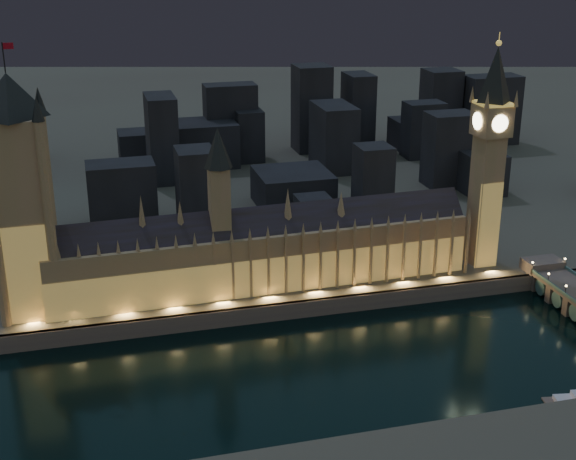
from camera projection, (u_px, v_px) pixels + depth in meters
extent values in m
plane|color=black|center=(311.00, 362.00, 329.93)|extent=(2000.00, 2000.00, 0.00)
cube|color=#493F36|center=(164.00, 105.00, 799.38)|extent=(2000.00, 960.00, 8.00)
cube|color=#584848|center=(285.00, 311.00, 365.66)|extent=(2000.00, 2.50, 8.00)
cube|color=#8E7F4E|center=(263.00, 259.00, 377.12)|extent=(200.57, 26.94, 28.00)
cube|color=#B48F45|center=(268.00, 277.00, 369.59)|extent=(200.00, 0.50, 18.00)
cube|color=black|center=(263.00, 225.00, 371.18)|extent=(200.44, 23.21, 16.26)
cube|color=#8E7F4E|center=(219.00, 202.00, 361.82)|extent=(9.00, 9.00, 32.00)
cone|color=black|center=(218.00, 148.00, 353.08)|extent=(13.00, 13.00, 18.00)
cube|color=#8E7F4E|center=(42.00, 291.00, 343.45)|extent=(1.20, 1.20, 28.00)
cone|color=#8E7F4E|center=(38.00, 254.00, 338.05)|extent=(2.00, 2.00, 6.00)
cube|color=#8E7F4E|center=(62.00, 289.00, 345.46)|extent=(1.20, 1.20, 28.00)
cone|color=#8E7F4E|center=(58.00, 252.00, 340.06)|extent=(2.00, 2.00, 6.00)
cube|color=#8E7F4E|center=(82.00, 287.00, 347.46)|extent=(1.20, 1.20, 28.00)
cone|color=#8E7F4E|center=(78.00, 250.00, 342.07)|extent=(2.00, 2.00, 6.00)
cube|color=#8E7F4E|center=(102.00, 285.00, 349.47)|extent=(1.20, 1.20, 28.00)
cone|color=#8E7F4E|center=(98.00, 248.00, 344.07)|extent=(2.00, 2.00, 6.00)
cube|color=#8E7F4E|center=(121.00, 283.00, 351.48)|extent=(1.20, 1.20, 28.00)
cone|color=#8E7F4E|center=(118.00, 246.00, 346.08)|extent=(2.00, 2.00, 6.00)
cube|color=#8E7F4E|center=(140.00, 281.00, 353.48)|extent=(1.20, 1.20, 28.00)
cone|color=#8E7F4E|center=(137.00, 244.00, 348.08)|extent=(2.00, 2.00, 6.00)
cube|color=#8E7F4E|center=(159.00, 279.00, 355.49)|extent=(1.20, 1.20, 28.00)
cone|color=#8E7F4E|center=(157.00, 243.00, 350.09)|extent=(2.00, 2.00, 6.00)
cube|color=#8E7F4E|center=(178.00, 277.00, 357.49)|extent=(1.20, 1.20, 28.00)
cone|color=#8E7F4E|center=(176.00, 241.00, 352.10)|extent=(2.00, 2.00, 6.00)
cube|color=#8E7F4E|center=(196.00, 275.00, 359.50)|extent=(1.20, 1.20, 28.00)
cone|color=#8E7F4E|center=(195.00, 239.00, 354.10)|extent=(2.00, 2.00, 6.00)
cube|color=#8E7F4E|center=(215.00, 273.00, 361.51)|extent=(1.20, 1.20, 28.00)
cone|color=#8E7F4E|center=(213.00, 237.00, 356.11)|extent=(2.00, 2.00, 6.00)
cube|color=#8E7F4E|center=(233.00, 271.00, 363.51)|extent=(1.20, 1.20, 28.00)
cone|color=#8E7F4E|center=(232.00, 236.00, 358.11)|extent=(2.00, 2.00, 6.00)
cube|color=#8E7F4E|center=(251.00, 269.00, 365.52)|extent=(1.20, 1.20, 28.00)
cone|color=#8E7F4E|center=(250.00, 234.00, 360.12)|extent=(2.00, 2.00, 6.00)
cube|color=#8E7F4E|center=(269.00, 267.00, 367.52)|extent=(1.20, 1.20, 28.00)
cone|color=#8E7F4E|center=(268.00, 232.00, 362.13)|extent=(2.00, 2.00, 6.00)
cube|color=#8E7F4E|center=(286.00, 265.00, 369.53)|extent=(1.20, 1.20, 28.00)
cone|color=#8E7F4E|center=(286.00, 231.00, 364.13)|extent=(2.00, 2.00, 6.00)
cube|color=#8E7F4E|center=(303.00, 264.00, 371.54)|extent=(1.20, 1.20, 28.00)
cone|color=#8E7F4E|center=(303.00, 229.00, 366.14)|extent=(2.00, 2.00, 6.00)
cube|color=#8E7F4E|center=(321.00, 262.00, 373.54)|extent=(1.20, 1.20, 28.00)
cone|color=#8E7F4E|center=(321.00, 227.00, 368.14)|extent=(2.00, 2.00, 6.00)
cube|color=#8E7F4E|center=(338.00, 260.00, 375.55)|extent=(1.20, 1.20, 28.00)
cone|color=#8E7F4E|center=(338.00, 226.00, 370.15)|extent=(2.00, 2.00, 6.00)
cube|color=#8E7F4E|center=(354.00, 258.00, 377.55)|extent=(1.20, 1.20, 28.00)
cone|color=#8E7F4E|center=(355.00, 224.00, 372.16)|extent=(2.00, 2.00, 6.00)
cube|color=#8E7F4E|center=(371.00, 257.00, 379.56)|extent=(1.20, 1.20, 28.00)
cone|color=#8E7F4E|center=(372.00, 223.00, 374.16)|extent=(2.00, 2.00, 6.00)
cube|color=#8E7F4E|center=(387.00, 255.00, 381.57)|extent=(1.20, 1.20, 28.00)
cone|color=#8E7F4E|center=(389.00, 221.00, 376.17)|extent=(2.00, 2.00, 6.00)
cube|color=#8E7F4E|center=(404.00, 253.00, 383.57)|extent=(1.20, 1.20, 28.00)
cone|color=#8E7F4E|center=(405.00, 219.00, 378.17)|extent=(2.00, 2.00, 6.00)
cube|color=#8E7F4E|center=(420.00, 252.00, 385.58)|extent=(1.20, 1.20, 28.00)
cone|color=#8E7F4E|center=(421.00, 218.00, 380.18)|extent=(2.00, 2.00, 6.00)
cube|color=#8E7F4E|center=(436.00, 250.00, 387.58)|extent=(1.20, 1.20, 28.00)
cone|color=#8E7F4E|center=(438.00, 216.00, 382.19)|extent=(2.00, 2.00, 6.00)
cube|color=#8E7F4E|center=(452.00, 248.00, 389.59)|extent=(1.20, 1.20, 28.00)
cone|color=#8E7F4E|center=(454.00, 215.00, 384.19)|extent=(2.00, 2.00, 6.00)
cube|color=#8E7F4E|center=(467.00, 247.00, 391.60)|extent=(1.20, 1.20, 28.00)
cone|color=#8E7F4E|center=(469.00, 213.00, 386.20)|extent=(2.00, 2.00, 6.00)
cone|color=#8E7F4E|center=(142.00, 215.00, 354.45)|extent=(4.40, 4.40, 18.00)
cone|color=#8E7F4E|center=(180.00, 216.00, 359.24)|extent=(4.40, 4.40, 14.00)
cone|color=#8E7F4E|center=(288.00, 204.00, 370.92)|extent=(4.40, 4.40, 16.00)
cone|color=#8E7F4E|center=(341.00, 204.00, 377.88)|extent=(4.40, 4.40, 12.00)
cube|color=#8E7F4E|center=(23.00, 218.00, 341.49)|extent=(22.38, 22.38, 87.58)
cube|color=#B48F45|center=(28.00, 275.00, 338.96)|extent=(22.00, 0.50, 44.00)
cone|color=black|center=(8.00, 95.00, 323.04)|extent=(31.68, 31.68, 18.00)
cylinder|color=black|center=(4.00, 58.00, 317.79)|extent=(0.50, 0.50, 12.00)
cube|color=#A40C1A|center=(8.00, 46.00, 316.75)|extent=(4.00, 0.15, 2.50)
cylinder|color=#8E7F4E|center=(50.00, 225.00, 334.18)|extent=(4.40, 4.40, 87.58)
cone|color=black|center=(37.00, 109.00, 317.12)|extent=(5.20, 5.20, 10.00)
cylinder|color=#8E7F4E|center=(50.00, 208.00, 354.10)|extent=(4.40, 4.40, 87.58)
cone|color=black|center=(38.00, 99.00, 337.04)|extent=(5.20, 5.20, 10.00)
cube|color=#8E7F4E|center=(485.00, 201.00, 397.68)|extent=(12.97, 12.97, 66.33)
cube|color=#B48F45|center=(489.00, 226.00, 395.97)|extent=(12.00, 0.50, 44.00)
cube|color=#8E7F4E|center=(492.00, 120.00, 383.45)|extent=(15.00, 15.00, 15.07)
cube|color=#F2C64C|center=(493.00, 103.00, 380.61)|extent=(15.75, 15.75, 1.20)
cone|color=black|center=(496.00, 74.00, 375.86)|extent=(18.00, 18.00, 26.00)
sphere|color=#F2C64C|center=(499.00, 43.00, 370.79)|extent=(2.80, 2.80, 2.80)
cylinder|color=#F2C64C|center=(499.00, 38.00, 369.92)|extent=(0.40, 0.40, 5.00)
cylinder|color=#FFF2BF|center=(500.00, 124.00, 376.44)|extent=(8.40, 0.50, 8.40)
cylinder|color=#FFF2BF|center=(484.00, 117.00, 390.47)|extent=(8.40, 0.50, 8.40)
cylinder|color=#FFF2BF|center=(477.00, 121.00, 381.59)|extent=(0.50, 8.40, 8.40)
cylinder|color=#FFF2BF|center=(506.00, 119.00, 385.32)|extent=(0.50, 8.40, 8.40)
cone|color=#8E7F4E|center=(487.00, 100.00, 370.83)|extent=(2.60, 2.60, 8.00)
cone|color=#8E7F4E|center=(472.00, 94.00, 384.41)|extent=(2.60, 2.60, 8.00)
cone|color=#8E7F4E|center=(516.00, 98.00, 374.44)|extent=(2.60, 2.60, 8.00)
cone|color=#8E7F4E|center=(500.00, 92.00, 388.02)|extent=(2.60, 2.60, 8.00)
cube|color=#584848|center=(542.00, 268.00, 399.81)|extent=(18.75, 12.00, 9.50)
cylinder|color=black|center=(566.00, 290.00, 365.87)|extent=(0.30, 0.30, 4.40)
sphere|color=#FFD88C|center=(566.00, 286.00, 365.06)|extent=(1.00, 1.00, 1.00)
cube|color=#584848|center=(563.00, 292.00, 383.88)|extent=(16.87, 4.00, 9.50)
cylinder|color=black|center=(548.00, 278.00, 378.80)|extent=(0.30, 0.30, 4.40)
sphere|color=#FFD88C|center=(549.00, 274.00, 378.00)|extent=(1.00, 1.00, 1.00)
cube|color=#584848|center=(547.00, 280.00, 396.82)|extent=(16.87, 4.00, 9.50)
cylinder|color=black|center=(532.00, 267.00, 391.74)|extent=(0.30, 0.30, 4.40)
sphere|color=#FFD88C|center=(533.00, 262.00, 390.94)|extent=(1.00, 1.00, 1.00)
cylinder|color=black|center=(565.00, 263.00, 396.06)|extent=(0.30, 0.30, 4.40)
sphere|color=#FFD88C|center=(565.00, 259.00, 395.26)|extent=(1.00, 1.00, 1.00)
cylinder|color=#335959|center=(572.00, 298.00, 377.29)|extent=(16.50, 8.00, 8.00)
cylinder|color=#335959|center=(555.00, 286.00, 390.23)|extent=(16.50, 8.00, 8.00)
cube|color=black|center=(314.00, 213.00, 451.72)|extent=(19.03, 19.80, 18.93)
cube|color=black|center=(490.00, 110.00, 630.63)|extent=(42.59, 22.95, 53.70)
cube|color=black|center=(373.00, 182.00, 467.29)|extent=(19.65, 20.18, 43.16)
cube|color=black|center=(248.00, 134.00, 589.37)|extent=(19.44, 30.73, 37.50)
cube|color=black|center=(231.00, 121.00, 589.32)|extent=(37.76, 19.44, 54.92)
cube|color=black|center=(162.00, 138.00, 535.65)|extent=(18.99, 34.57, 57.65)
cube|color=black|center=(196.00, 187.00, 456.23)|extent=(21.11, 25.14, 44.30)
cube|color=black|center=(122.00, 193.00, 458.33)|extent=(38.19, 23.57, 36.06)
cube|color=black|center=(423.00, 134.00, 621.28)|extent=(43.78, 39.06, 22.32)
cube|color=black|center=(9.00, 136.00, 573.77)|extent=(19.72, 40.72, 42.61)
cube|color=black|center=(205.00, 143.00, 575.65)|extent=(44.53, 36.65, 31.51)
cube|color=black|center=(147.00, 146.00, 585.82)|extent=(40.45, 27.15, 22.65)
cube|color=black|center=(32.00, 211.00, 437.86)|extent=(24.19, 23.03, 30.05)
cube|color=black|center=(334.00, 137.00, 562.84)|extent=(24.63, 41.01, 46.04)
cube|color=black|center=(293.00, 188.00, 491.03)|extent=(44.15, 42.43, 21.58)
cube|color=black|center=(449.00, 149.00, 526.27)|extent=(30.39, 22.61, 48.48)
cube|color=black|center=(423.00, 130.00, 594.18)|extent=(28.33, 19.81, 41.23)
cube|color=black|center=(480.00, 172.00, 516.40)|extent=(24.83, 31.49, 26.22)
cube|color=black|center=(358.00, 110.00, 620.77)|extent=(19.19, 29.53, 56.84)
cube|color=black|center=(312.00, 108.00, 608.77)|extent=(26.00, 26.00, 64.97)
cube|color=black|center=(440.00, 106.00, 635.76)|extent=(26.00, 26.00, 57.31)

